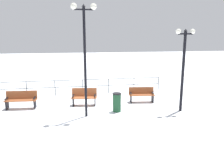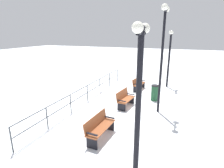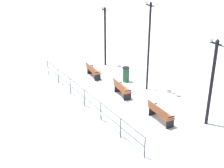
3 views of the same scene
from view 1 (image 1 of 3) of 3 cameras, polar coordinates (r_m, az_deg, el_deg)
The scene contains 8 objects.
ground_plane at distance 12.90m, azimuth -7.03°, elevation -5.50°, with size 80.00×80.00×0.00m, color white.
bench_nearest at distance 13.20m, azimuth -22.12°, elevation -3.67°, with size 0.65×1.69×0.94m.
bench_second at distance 12.91m, azimuth -7.08°, elevation -3.25°, with size 0.75×1.49×0.96m.
bench_third at distance 13.53m, azimuth 7.54°, elevation -2.64°, with size 0.69×1.56×0.87m.
lamppost_middle at distance 10.59m, azimuth -7.02°, elevation 10.98°, with size 0.29×1.17×5.33m.
lamppost_far at distance 11.97m, azimuth 17.79°, elevation 6.05°, with size 0.25×1.00×4.24m.
waterfront_railing at distance 15.21m, azimuth -7.57°, elevation -0.11°, with size 0.05×10.84×1.02m.
trash_bin at distance 11.73m, azimuth 1.24°, elevation -4.66°, with size 0.44×0.44×0.99m.
Camera 1 is at (12.28, -0.49, 3.92)m, focal length 35.92 mm.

